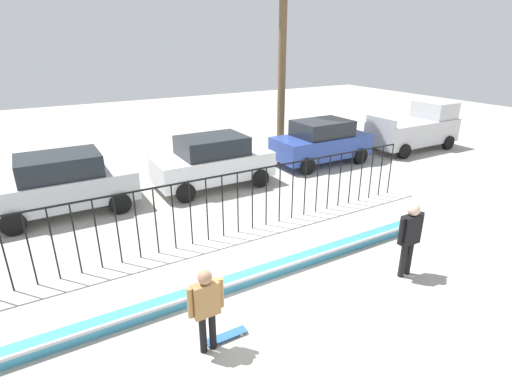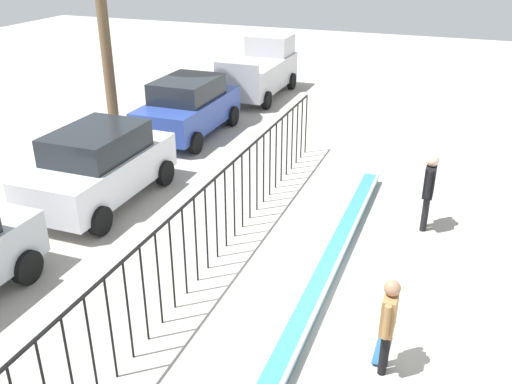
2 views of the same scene
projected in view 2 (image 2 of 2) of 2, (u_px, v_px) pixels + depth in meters
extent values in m
plane|color=#ADA89E|center=(349.00, 298.00, 10.44)|extent=(60.00, 60.00, 0.00)
cube|color=teal|center=(319.00, 287.00, 10.58)|extent=(11.00, 0.36, 0.22)
cylinder|color=#B2B2B7|center=(328.00, 284.00, 10.48)|extent=(11.00, 0.09, 0.09)
cylinder|color=black|center=(70.00, 371.00, 7.43)|extent=(0.04, 0.04, 1.82)
cylinder|color=black|center=(92.00, 349.00, 7.82)|extent=(0.04, 0.04, 1.82)
cylinder|color=black|center=(111.00, 329.00, 8.22)|extent=(0.04, 0.04, 1.82)
cylinder|color=black|center=(128.00, 311.00, 8.61)|extent=(0.04, 0.04, 1.82)
cylinder|color=black|center=(144.00, 294.00, 9.01)|extent=(0.04, 0.04, 1.82)
cylinder|color=black|center=(159.00, 279.00, 9.40)|extent=(0.04, 0.04, 1.82)
cylinder|color=black|center=(172.00, 265.00, 9.80)|extent=(0.04, 0.04, 1.82)
cylinder|color=black|center=(184.00, 252.00, 10.19)|extent=(0.04, 0.04, 1.82)
cylinder|color=black|center=(196.00, 240.00, 10.59)|extent=(0.04, 0.04, 1.82)
cylinder|color=black|center=(206.00, 229.00, 10.99)|extent=(0.04, 0.04, 1.82)
cylinder|color=black|center=(216.00, 218.00, 11.38)|extent=(0.04, 0.04, 1.82)
cylinder|color=black|center=(226.00, 209.00, 11.78)|extent=(0.04, 0.04, 1.82)
cylinder|color=black|center=(234.00, 200.00, 12.17)|extent=(0.04, 0.04, 1.82)
cylinder|color=black|center=(242.00, 191.00, 12.57)|extent=(0.04, 0.04, 1.82)
cylinder|color=black|center=(250.00, 183.00, 12.96)|extent=(0.04, 0.04, 1.82)
cylinder|color=black|center=(257.00, 176.00, 13.36)|extent=(0.04, 0.04, 1.82)
cylinder|color=black|center=(264.00, 169.00, 13.75)|extent=(0.04, 0.04, 1.82)
cylinder|color=black|center=(270.00, 162.00, 14.15)|extent=(0.04, 0.04, 1.82)
cylinder|color=black|center=(276.00, 156.00, 14.55)|extent=(0.04, 0.04, 1.82)
cylinder|color=black|center=(282.00, 150.00, 14.94)|extent=(0.04, 0.04, 1.82)
cylinder|color=black|center=(287.00, 144.00, 15.34)|extent=(0.04, 0.04, 1.82)
cylinder|color=black|center=(292.00, 139.00, 15.73)|extent=(0.04, 0.04, 1.82)
cylinder|color=black|center=(297.00, 134.00, 16.13)|extent=(0.04, 0.04, 1.82)
cylinder|color=black|center=(302.00, 129.00, 16.52)|extent=(0.04, 0.04, 1.82)
cylinder|color=black|center=(306.00, 124.00, 16.92)|extent=(0.04, 0.04, 1.82)
cube|color=black|center=(205.00, 187.00, 10.61)|extent=(14.00, 0.04, 0.04)
cylinder|color=black|center=(384.00, 354.00, 8.51)|extent=(0.13, 0.13, 0.76)
cylinder|color=black|center=(386.00, 346.00, 8.66)|extent=(0.13, 0.13, 0.76)
cube|color=#A87A47|center=(389.00, 313.00, 8.29)|extent=(0.46, 0.20, 0.63)
sphere|color=#A87A5B|center=(392.00, 288.00, 8.10)|extent=(0.25, 0.25, 0.25)
cylinder|color=#A87A47|center=(386.00, 322.00, 8.04)|extent=(0.10, 0.10, 0.56)
cylinder|color=#A87A47|center=(392.00, 300.00, 8.52)|extent=(0.10, 0.10, 0.56)
cube|color=#26598C|center=(382.00, 349.00, 9.08)|extent=(0.80, 0.20, 0.02)
cylinder|color=silver|center=(380.00, 339.00, 9.35)|extent=(0.05, 0.03, 0.05)
cylinder|color=silver|center=(389.00, 341.00, 9.30)|extent=(0.05, 0.03, 0.05)
cylinder|color=silver|center=(374.00, 360.00, 8.89)|extent=(0.05, 0.03, 0.05)
cylinder|color=silver|center=(383.00, 362.00, 8.84)|extent=(0.05, 0.03, 0.05)
cylinder|color=black|center=(425.00, 214.00, 12.62)|extent=(0.14, 0.14, 0.84)
cylinder|color=black|center=(426.00, 210.00, 12.79)|extent=(0.14, 0.14, 0.84)
cube|color=black|center=(430.00, 181.00, 12.38)|extent=(0.51, 0.22, 0.70)
sphere|color=beige|center=(433.00, 160.00, 12.18)|extent=(0.28, 0.28, 0.28)
cylinder|color=black|center=(429.00, 185.00, 12.10)|extent=(0.11, 0.11, 0.62)
cylinder|color=black|center=(431.00, 174.00, 12.63)|extent=(0.11, 0.11, 0.62)
cylinder|color=black|center=(27.00, 267.00, 10.78)|extent=(0.68, 0.22, 0.68)
cube|color=silver|center=(100.00, 172.00, 13.85)|extent=(4.30, 1.90, 0.90)
cube|color=#1E2328|center=(97.00, 142.00, 13.52)|extent=(2.37, 1.71, 0.66)
cylinder|color=black|center=(104.00, 163.00, 15.59)|extent=(0.68, 0.22, 0.68)
cylinder|color=black|center=(165.00, 173.00, 14.98)|extent=(0.68, 0.22, 0.68)
cylinder|color=black|center=(31.00, 207.00, 13.11)|extent=(0.68, 0.22, 0.68)
cylinder|color=black|center=(100.00, 221.00, 12.50)|extent=(0.68, 0.22, 0.68)
cube|color=#2D479E|center=(188.00, 112.00, 18.45)|extent=(4.30, 1.90, 0.90)
cube|color=#1E2328|center=(187.00, 89.00, 18.12)|extent=(2.37, 1.71, 0.66)
cylinder|color=black|center=(184.00, 110.00, 20.18)|extent=(0.68, 0.22, 0.68)
cylinder|color=black|center=(233.00, 116.00, 19.57)|extent=(0.68, 0.22, 0.68)
cylinder|color=black|center=(141.00, 135.00, 17.71)|extent=(0.68, 0.22, 0.68)
cylinder|color=black|center=(195.00, 143.00, 17.10)|extent=(0.68, 0.22, 0.68)
cube|color=#B7B7BC|center=(258.00, 75.00, 22.83)|extent=(4.70, 1.90, 1.10)
cube|color=#B7B7BC|center=(270.00, 45.00, 23.65)|extent=(1.50, 1.75, 0.80)
cube|color=#B7B7BC|center=(236.00, 68.00, 20.58)|extent=(0.12, 1.75, 0.36)
cylinder|color=black|center=(251.00, 77.00, 24.72)|extent=(0.68, 0.22, 0.68)
cylinder|color=black|center=(292.00, 81.00, 24.11)|extent=(0.68, 0.22, 0.68)
cylinder|color=black|center=(221.00, 95.00, 22.01)|extent=(0.68, 0.22, 0.68)
cylinder|color=black|center=(267.00, 100.00, 21.40)|extent=(0.68, 0.22, 0.68)
cylinder|color=brown|center=(102.00, 15.00, 17.75)|extent=(0.36, 0.36, 7.54)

